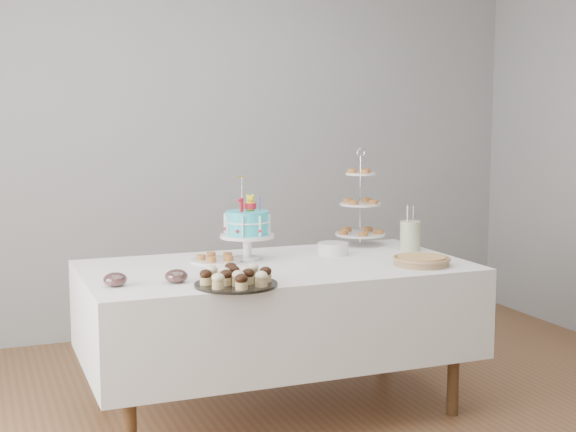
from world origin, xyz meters
name	(u,v)px	position (x,y,z in m)	size (l,w,h in m)	color
walls	(299,152)	(0.00, 0.00, 1.35)	(5.04, 4.04, 2.70)	gray
table	(276,309)	(0.00, 0.30, 0.54)	(1.92, 1.02, 0.77)	white
birthday_cake	(247,237)	(-0.09, 0.48, 0.89)	(0.28, 0.28, 0.44)	white
cupcake_tray	(236,277)	(-0.34, -0.10, 0.81)	(0.37, 0.37, 0.08)	black
pie	(422,260)	(0.67, 0.02, 0.80)	(0.29, 0.29, 0.05)	#A17C57
tiered_stand	(360,205)	(0.67, 0.70, 1.00)	(0.29, 0.29, 0.56)	silver
plate_stack	(333,249)	(0.39, 0.46, 0.80)	(0.17, 0.17, 0.07)	white
pastry_plate	(216,259)	(-0.26, 0.48, 0.79)	(0.26, 0.26, 0.04)	white
jam_bowl_a	(176,276)	(-0.57, 0.06, 0.80)	(0.10, 0.10, 0.06)	silver
jam_bowl_b	(115,280)	(-0.84, 0.09, 0.80)	(0.11, 0.11, 0.06)	silver
utensil_pitcher	(410,235)	(0.84, 0.42, 0.86)	(0.12, 0.11, 0.25)	silver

